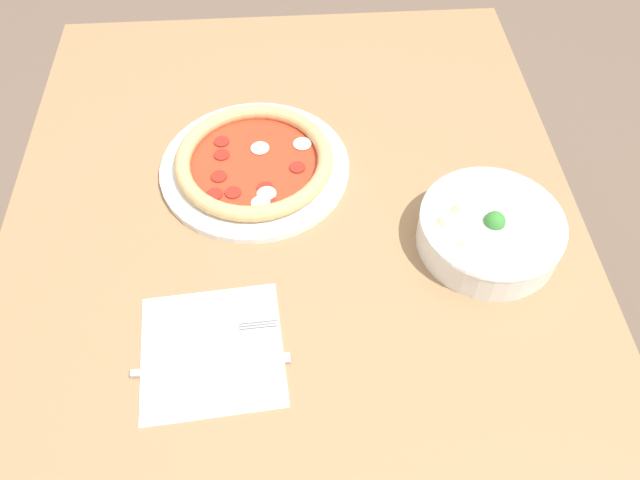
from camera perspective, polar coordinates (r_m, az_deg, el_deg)
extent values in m
plane|color=brown|center=(1.62, -1.55, -14.41)|extent=(8.00, 8.00, 0.00)
cube|color=#99724C|center=(1.01, -2.42, 1.79)|extent=(1.11, 0.92, 0.03)
cylinder|color=olive|center=(1.65, -16.38, 5.97)|extent=(0.06, 0.06, 0.70)
cylinder|color=olive|center=(1.65, 11.02, 7.41)|extent=(0.06, 0.06, 0.70)
cylinder|color=white|center=(1.06, -5.94, 6.61)|extent=(0.32, 0.32, 0.01)
torus|color=tan|center=(1.05, -6.03, 7.34)|extent=(0.26, 0.26, 0.03)
cylinder|color=red|center=(1.06, -5.98, 6.95)|extent=(0.23, 0.23, 0.01)
cylinder|color=maroon|center=(1.01, -9.59, 4.16)|extent=(0.03, 0.03, 0.00)
cylinder|color=maroon|center=(1.09, -8.97, 8.89)|extent=(0.03, 0.03, 0.00)
cylinder|color=maroon|center=(1.01, -5.03, 4.76)|extent=(0.03, 0.03, 0.00)
cylinder|color=maroon|center=(1.04, -2.06, 6.65)|extent=(0.03, 0.03, 0.00)
cylinder|color=maroon|center=(0.99, -4.77, 3.53)|extent=(0.03, 0.03, 0.00)
cylinder|color=maroon|center=(1.04, -9.21, 5.75)|extent=(0.03, 0.03, 0.00)
cylinder|color=maroon|center=(1.07, -8.96, 7.70)|extent=(0.03, 0.03, 0.00)
cylinder|color=maroon|center=(1.01, -7.94, 4.32)|extent=(0.03, 0.03, 0.00)
ellipsoid|color=silver|center=(0.99, -5.42, 3.39)|extent=(0.03, 0.03, 0.01)
ellipsoid|color=silver|center=(1.00, -4.90, 4.27)|extent=(0.03, 0.03, 0.01)
ellipsoid|color=silver|center=(1.07, -5.50, 8.38)|extent=(0.03, 0.03, 0.01)
ellipsoid|color=silver|center=(1.08, -1.61, 8.81)|extent=(0.03, 0.03, 0.01)
cylinder|color=white|center=(0.97, 15.25, 0.77)|extent=(0.21, 0.21, 0.06)
torus|color=white|center=(0.95, 15.54, 1.64)|extent=(0.22, 0.22, 0.01)
ellipsoid|color=tan|center=(0.91, 12.67, -0.76)|extent=(0.03, 0.04, 0.02)
ellipsoid|color=tan|center=(0.93, 10.99, 1.34)|extent=(0.04, 0.03, 0.02)
ellipsoid|color=#998466|center=(0.96, 14.87, 2.16)|extent=(0.04, 0.03, 0.02)
ellipsoid|color=tan|center=(0.95, 12.21, 2.48)|extent=(0.04, 0.04, 0.02)
ellipsoid|color=tan|center=(0.97, 19.22, 1.07)|extent=(0.04, 0.04, 0.02)
ellipsoid|color=tan|center=(0.95, 11.67, 2.15)|extent=(0.03, 0.03, 0.02)
ellipsoid|color=#998466|center=(1.01, 17.86, 4.15)|extent=(0.04, 0.04, 0.02)
sphere|color=#388433|center=(0.95, 15.69, 1.63)|extent=(0.03, 0.03, 0.03)
cube|color=white|center=(0.87, -9.81, -9.93)|extent=(0.20, 0.20, 0.00)
cube|color=silver|center=(0.88, -11.53, -8.29)|extent=(0.01, 0.13, 0.00)
cube|color=silver|center=(0.87, -5.62, -8.19)|extent=(0.00, 0.05, 0.00)
cube|color=silver|center=(0.88, -5.63, -7.95)|extent=(0.00, 0.05, 0.00)
cube|color=silver|center=(0.88, -5.65, -7.71)|extent=(0.00, 0.05, 0.00)
cube|color=silver|center=(0.88, -5.66, -7.47)|extent=(0.00, 0.05, 0.00)
cube|color=silver|center=(0.87, -14.15, -11.49)|extent=(0.01, 0.09, 0.01)
cube|color=silver|center=(0.85, -7.03, -11.02)|extent=(0.02, 0.13, 0.00)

